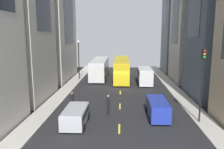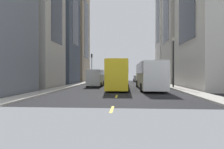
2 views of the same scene
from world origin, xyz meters
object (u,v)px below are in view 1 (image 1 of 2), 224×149
delivery_van_white (145,75)px  car_blue_1 (158,107)px  car_silver_0 (75,115)px  pedestrian_waiting_curb (108,104)px  city_bus_white (100,67)px  traffic_light_near_corner (203,72)px  streetcar_yellow (122,67)px  pedestrian_crossing_mid (72,102)px

delivery_van_white → car_blue_1: (-0.19, -14.58, -0.49)m
car_silver_0 → car_blue_1: car_blue_1 is taller
pedestrian_waiting_curb → city_bus_white: bearing=93.5°
city_bus_white → traffic_light_near_corner: (10.99, -20.82, 2.63)m
city_bus_white → delivery_van_white: (7.63, -4.99, -0.50)m
city_bus_white → streetcar_yellow: size_ratio=0.91×
car_blue_1 → traffic_light_near_corner: (3.55, -1.25, 3.62)m
pedestrian_waiting_curb → traffic_light_near_corner: bearing=-16.3°
car_silver_0 → pedestrian_crossing_mid: pedestrian_crossing_mid is taller
streetcar_yellow → car_silver_0: size_ratio=3.08×
city_bus_white → car_silver_0: (-0.04, -21.68, -1.10)m
streetcar_yellow → pedestrian_crossing_mid: streetcar_yellow is taller
streetcar_yellow → pedestrian_crossing_mid: 18.24m
pedestrian_crossing_mid → traffic_light_near_corner: bearing=158.4°
car_blue_1 → pedestrian_waiting_curb: pedestrian_waiting_curb is taller
traffic_light_near_corner → pedestrian_crossing_mid: bearing=170.1°
streetcar_yellow → pedestrian_waiting_curb: size_ratio=6.16×
pedestrian_waiting_curb → traffic_light_near_corner: size_ratio=0.31×
delivery_van_white → car_blue_1: size_ratio=1.20×
car_blue_1 → city_bus_white: bearing=110.8°
traffic_light_near_corner → delivery_van_white: bearing=102.0°
car_blue_1 → pedestrian_crossing_mid: (-8.39, 0.83, 0.17)m
car_silver_0 → traffic_light_near_corner: 11.68m
streetcar_yellow → traffic_light_near_corner: size_ratio=1.93×
city_bus_white → car_blue_1: bearing=-69.2°
car_blue_1 → car_silver_0: bearing=-164.3°
car_silver_0 → car_blue_1: 7.78m
streetcar_yellow → traffic_light_near_corner: bearing=-70.3°
car_blue_1 → streetcar_yellow: bearing=100.7°
streetcar_yellow → delivery_van_white: bearing=-45.9°
streetcar_yellow → delivery_van_white: streetcar_yellow is taller
car_blue_1 → pedestrian_waiting_curb: bearing=174.2°
traffic_light_near_corner → pedestrian_waiting_curb: bearing=168.2°
pedestrian_waiting_curb → traffic_light_near_corner: 9.18m
car_silver_0 → car_blue_1: (7.48, 2.11, 0.11)m
city_bus_white → car_silver_0: 21.70m
city_bus_white → traffic_light_near_corner: bearing=-62.2°
car_blue_1 → pedestrian_crossing_mid: 8.44m
traffic_light_near_corner → car_silver_0: bearing=-175.6°
city_bus_white → delivery_van_white: bearing=-33.2°
delivery_van_white → pedestrian_waiting_curb: bearing=-109.3°
pedestrian_waiting_curb → streetcar_yellow: bearing=81.5°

